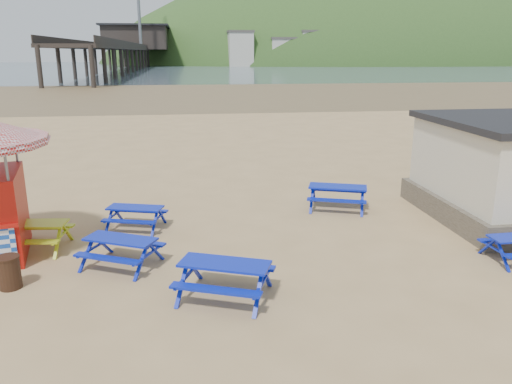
{
  "coord_description": "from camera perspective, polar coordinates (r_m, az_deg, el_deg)",
  "views": [
    {
      "loc": [
        -0.85,
        -12.92,
        5.09
      ],
      "look_at": [
        1.16,
        1.5,
        1.0
      ],
      "focal_mm": 35.0,
      "sensor_mm": 36.0,
      "label": 1
    }
  ],
  "objects": [
    {
      "name": "ground",
      "position": [
        13.91,
        -3.89,
        -5.81
      ],
      "size": [
        400.0,
        400.0,
        0.0
      ],
      "primitive_type": "plane",
      "color": "tan",
      "rests_on": "ground"
    },
    {
      "name": "wet_sand",
      "position": [
        68.12,
        -7.33,
        11.29
      ],
      "size": [
        400.0,
        400.0,
        0.0
      ],
      "primitive_type": "plane",
      "color": "brown",
      "rests_on": "ground"
    },
    {
      "name": "sea",
      "position": [
        182.99,
        -7.89,
        13.97
      ],
      "size": [
        400.0,
        400.0,
        0.0
      ],
      "primitive_type": "plane",
      "color": "#4A5C6A",
      "rests_on": "ground"
    },
    {
      "name": "picnic_table_blue_a",
      "position": [
        15.29,
        -13.58,
        -2.87
      ],
      "size": [
        1.91,
        1.7,
        0.68
      ],
      "rotation": [
        0.0,
        0.0,
        -0.28
      ],
      "color": "#0D1EB7",
      "rests_on": "ground"
    },
    {
      "name": "picnic_table_blue_b",
      "position": [
        16.93,
        9.27,
        -0.61
      ],
      "size": [
        2.29,
        2.07,
        0.79
      ],
      "rotation": [
        0.0,
        0.0,
        -0.34
      ],
      "color": "#0D1EB7",
      "rests_on": "ground"
    },
    {
      "name": "picnic_table_blue_d",
      "position": [
        12.74,
        -15.13,
        -6.65
      ],
      "size": [
        2.18,
        2.02,
        0.73
      ],
      "rotation": [
        0.0,
        0.0,
        -0.46
      ],
      "color": "#0D1EB7",
      "rests_on": "ground"
    },
    {
      "name": "picnic_table_blue_e",
      "position": [
        10.83,
        -3.57,
        -9.99
      ],
      "size": [
        2.35,
        2.14,
        0.8
      ],
      "rotation": [
        0.0,
        0.0,
        -0.38
      ],
      "color": "#0D1EB7",
      "rests_on": "ground"
    },
    {
      "name": "picnic_table_yellow",
      "position": [
        14.55,
        -24.18,
        -4.64
      ],
      "size": [
        1.95,
        1.64,
        0.76
      ],
      "rotation": [
        0.0,
        0.0,
        -0.11
      ],
      "color": "#A0C90D",
      "rests_on": "ground"
    },
    {
      "name": "litter_bin",
      "position": [
        12.48,
        -26.38,
        -8.21
      ],
      "size": [
        0.51,
        0.51,
        0.75
      ],
      "color": "#351C12",
      "rests_on": "ground"
    },
    {
      "name": "pier",
      "position": [
        191.92,
        -13.54,
        15.4
      ],
      "size": [
        24.0,
        220.0,
        39.29
      ],
      "color": "black",
      "rests_on": "ground"
    },
    {
      "name": "headland_town",
      "position": [
        259.49,
        12.87,
        12.0
      ],
      "size": [
        264.0,
        144.0,
        108.0
      ],
      "color": "#2D4C1E",
      "rests_on": "ground"
    }
  ]
}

